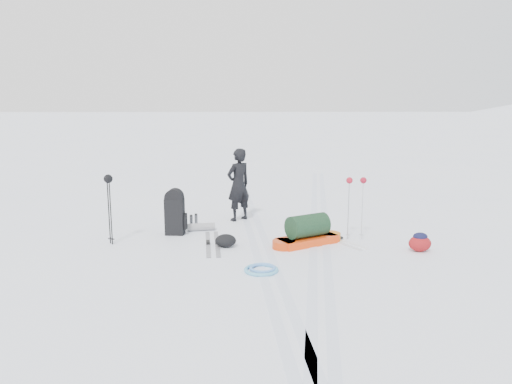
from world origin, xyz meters
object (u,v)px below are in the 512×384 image
at_px(skier, 239,185).
at_px(ski_poles_black, 109,187).
at_px(pulk_sled, 307,233).
at_px(expedition_rucksack, 178,213).

bearing_deg(skier, ski_poles_black, -0.09).
distance_m(pulk_sled, expedition_rucksack, 2.62).
bearing_deg(expedition_rucksack, ski_poles_black, -144.58).
distance_m(pulk_sled, ski_poles_black, 3.76).
height_order(pulk_sled, ski_poles_black, ski_poles_black).
xyz_separation_m(expedition_rucksack, ski_poles_black, (-1.16, -0.68, 0.65)).
xyz_separation_m(skier, pulk_sled, (1.31, -1.90, -0.59)).
bearing_deg(pulk_sled, skier, 95.23).
relative_size(pulk_sled, expedition_rucksack, 1.52).
distance_m(skier, ski_poles_black, 2.98).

